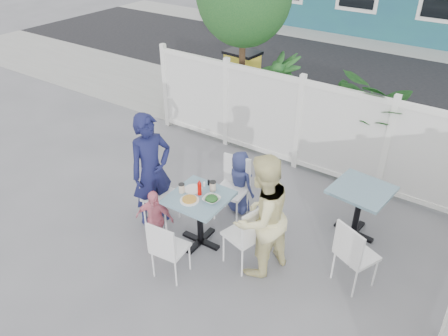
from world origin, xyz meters
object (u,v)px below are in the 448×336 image
Objects in this scene: utility_cabinet at (242,81)px; man at (151,171)px; spare_table at (360,199)px; chair_back at (234,183)px; boy at (240,182)px; chair_right at (249,232)px; toddler at (155,219)px; chair_left at (155,189)px; woman at (261,217)px; chair_near at (167,246)px; main_table at (200,207)px.

man reaches higher than utility_cabinet.
spare_table is 0.48× the size of man.
man is at bearing -152.02° from spare_table.
boy is (0.03, 0.13, -0.05)m from chair_back.
toddler is (-1.22, -0.36, -0.12)m from chair_right.
chair_back is at bearing -54.64° from utility_cabinet.
chair_left is 1.72m from woman.
chair_near is 0.64m from toddler.
spare_table is at bearing -167.44° from chair_back.
spare_table is at bearing 166.02° from woman.
man reaches higher than boy.
utility_cabinet reaches higher than chair_right.
chair_back is 0.14m from boy.
chair_near is (0.87, -0.77, -0.05)m from chair_left.
utility_cabinet is 3.87m from chair_back.
chair_near is (-0.70, -0.72, -0.06)m from chair_right.
chair_back is 1.18m from man.
spare_table is at bearing -43.65° from man.
woman reaches higher than chair_left.
toddler is (0.38, -0.40, -0.40)m from man.
man is (-0.84, 0.03, 0.25)m from main_table.
man reaches higher than chair_left.
chair_back is (0.01, 0.78, -0.05)m from main_table.
chair_near is at bearing -111.87° from man.
chair_left is 1.57m from chair_right.
toddler is (1.51, -4.48, -0.17)m from utility_cabinet.
man reaches higher than toddler.
man is (-0.90, 0.76, 0.35)m from chair_near.
woman is at bearing 133.28° from chair_back.
chair_near is at bearing 107.15° from boy.
chair_back is 1.26m from toddler.
chair_near is 0.86× the size of boy.
utility_cabinet is 1.30× the size of chair_back.
chair_right reaches higher than toddler.
utility_cabinet reaches higher than spare_table.
chair_back is at bearing 44.42° from toddler.
chair_right is 1.28m from toddler.
utility_cabinet is 1.26× the size of chair_right.
woman is at bearing -71.25° from man.
boy reaches higher than chair_right.
utility_cabinet reaches higher than chair_near.
chair_right reaches higher than spare_table.
man is 1.73m from woman.
chair_left is 1.02× the size of chair_back.
main_table is at bearing 78.39° from chair_left.
chair_right reaches higher than main_table.
spare_table is 2.63m from chair_near.
boy is (-0.86, 0.88, -0.32)m from woman.
spare_table is 2.84m from man.
spare_table is 1.54m from woman.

